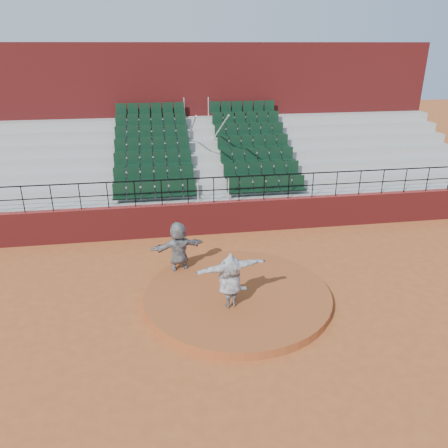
# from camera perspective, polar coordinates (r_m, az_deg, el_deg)

# --- Properties ---
(ground) EXTENTS (90.00, 90.00, 0.00)m
(ground) POSITION_cam_1_polar(r_m,az_deg,el_deg) (13.17, 1.75, -9.78)
(ground) COLOR #A55125
(ground) RESTS_ON ground
(pitchers_mound) EXTENTS (5.50, 5.50, 0.25)m
(pitchers_mound) POSITION_cam_1_polar(r_m,az_deg,el_deg) (13.10, 1.76, -9.32)
(pitchers_mound) COLOR #974921
(pitchers_mound) RESTS_ON ground
(pitching_rubber) EXTENTS (0.60, 0.15, 0.03)m
(pitching_rubber) POSITION_cam_1_polar(r_m,az_deg,el_deg) (13.16, 1.64, -8.46)
(pitching_rubber) COLOR white
(pitching_rubber) RESTS_ON pitchers_mound
(boundary_wall) EXTENTS (24.00, 0.30, 1.30)m
(boundary_wall) POSITION_cam_1_polar(r_m,az_deg,el_deg) (17.29, -1.31, 0.83)
(boundary_wall) COLOR maroon
(boundary_wall) RESTS_ON ground
(wall_railing) EXTENTS (24.04, 0.05, 1.03)m
(wall_railing) POSITION_cam_1_polar(r_m,az_deg,el_deg) (16.83, -1.36, 5.20)
(wall_railing) COLOR black
(wall_railing) RESTS_ON boundary_wall
(seating_deck) EXTENTS (24.00, 5.97, 4.63)m
(seating_deck) POSITION_cam_1_polar(r_m,az_deg,el_deg) (20.47, -2.75, 6.62)
(seating_deck) COLOR #999A94
(seating_deck) RESTS_ON ground
(press_box_facade) EXTENTS (24.00, 3.00, 7.10)m
(press_box_facade) POSITION_cam_1_polar(r_m,az_deg,el_deg) (23.88, -3.97, 14.06)
(press_box_facade) COLOR maroon
(press_box_facade) RESTS_ON ground
(pitcher) EXTENTS (2.09, 0.96, 1.64)m
(pitcher) POSITION_cam_1_polar(r_m,az_deg,el_deg) (11.98, 0.78, -7.34)
(pitcher) COLOR black
(pitcher) RESTS_ON pitchers_mound
(fielder) EXTENTS (1.82, 0.91, 1.88)m
(fielder) POSITION_cam_1_polar(r_m,az_deg,el_deg) (14.04, -5.96, -3.35)
(fielder) COLOR black
(fielder) RESTS_ON ground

